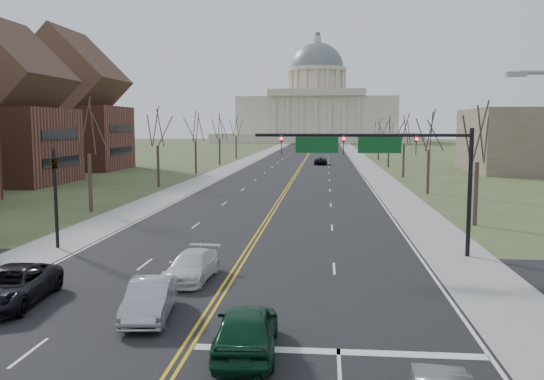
% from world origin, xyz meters
% --- Properties ---
extents(ground, '(600.00, 600.00, 0.00)m').
position_xyz_m(ground, '(0.00, 0.00, 0.00)').
color(ground, '#424E27').
rests_on(ground, ground).
extents(road, '(20.00, 380.00, 0.01)m').
position_xyz_m(road, '(0.00, 110.00, 0.01)').
color(road, black).
rests_on(road, ground).
extents(cross_road, '(120.00, 14.00, 0.01)m').
position_xyz_m(cross_road, '(0.00, 6.00, 0.01)').
color(cross_road, black).
rests_on(cross_road, ground).
extents(sidewalk_left, '(4.00, 380.00, 0.03)m').
position_xyz_m(sidewalk_left, '(-12.00, 110.00, 0.01)').
color(sidewalk_left, gray).
rests_on(sidewalk_left, ground).
extents(sidewalk_right, '(4.00, 380.00, 0.03)m').
position_xyz_m(sidewalk_right, '(12.00, 110.00, 0.01)').
color(sidewalk_right, gray).
rests_on(sidewalk_right, ground).
extents(center_line, '(0.42, 380.00, 0.01)m').
position_xyz_m(center_line, '(0.00, 110.00, 0.01)').
color(center_line, gold).
rests_on(center_line, road).
extents(edge_line_left, '(0.15, 380.00, 0.01)m').
position_xyz_m(edge_line_left, '(-9.80, 110.00, 0.01)').
color(edge_line_left, silver).
rests_on(edge_line_left, road).
extents(edge_line_right, '(0.15, 380.00, 0.01)m').
position_xyz_m(edge_line_right, '(9.80, 110.00, 0.01)').
color(edge_line_right, silver).
rests_on(edge_line_right, road).
extents(stop_bar, '(9.50, 0.50, 0.01)m').
position_xyz_m(stop_bar, '(5.00, -1.00, 0.01)').
color(stop_bar, silver).
rests_on(stop_bar, road).
extents(capitol, '(90.00, 60.00, 50.00)m').
position_xyz_m(capitol, '(0.00, 249.91, 14.20)').
color(capitol, beige).
rests_on(capitol, ground).
extents(signal_mast, '(12.12, 0.44, 7.20)m').
position_xyz_m(signal_mast, '(7.45, 13.50, 5.76)').
color(signal_mast, black).
rests_on(signal_mast, ground).
extents(signal_left, '(0.32, 0.36, 6.00)m').
position_xyz_m(signal_left, '(-11.50, 13.50, 3.71)').
color(signal_left, black).
rests_on(signal_left, ground).
extents(tree_r_0, '(3.74, 3.74, 8.50)m').
position_xyz_m(tree_r_0, '(15.50, 24.00, 6.55)').
color(tree_r_0, '#3B2C23').
rests_on(tree_r_0, ground).
extents(tree_l_0, '(3.96, 3.96, 9.00)m').
position_xyz_m(tree_l_0, '(-15.50, 28.00, 6.94)').
color(tree_l_0, '#3B2C23').
rests_on(tree_l_0, ground).
extents(tree_r_1, '(3.74, 3.74, 8.50)m').
position_xyz_m(tree_r_1, '(15.50, 44.00, 6.55)').
color(tree_r_1, '#3B2C23').
rests_on(tree_r_1, ground).
extents(tree_l_1, '(3.96, 3.96, 9.00)m').
position_xyz_m(tree_l_1, '(-15.50, 48.00, 6.94)').
color(tree_l_1, '#3B2C23').
rests_on(tree_l_1, ground).
extents(tree_r_2, '(3.74, 3.74, 8.50)m').
position_xyz_m(tree_r_2, '(15.50, 64.00, 6.55)').
color(tree_r_2, '#3B2C23').
rests_on(tree_r_2, ground).
extents(tree_l_2, '(3.96, 3.96, 9.00)m').
position_xyz_m(tree_l_2, '(-15.50, 68.00, 6.94)').
color(tree_l_2, '#3B2C23').
rests_on(tree_l_2, ground).
extents(tree_r_3, '(3.74, 3.74, 8.50)m').
position_xyz_m(tree_r_3, '(15.50, 84.00, 6.55)').
color(tree_r_3, '#3B2C23').
rests_on(tree_r_3, ground).
extents(tree_l_3, '(3.96, 3.96, 9.00)m').
position_xyz_m(tree_l_3, '(-15.50, 88.00, 6.94)').
color(tree_l_3, '#3B2C23').
rests_on(tree_l_3, ground).
extents(tree_r_4, '(3.74, 3.74, 8.50)m').
position_xyz_m(tree_r_4, '(15.50, 104.00, 6.55)').
color(tree_r_4, '#3B2C23').
rests_on(tree_r_4, ground).
extents(tree_l_4, '(3.96, 3.96, 9.00)m').
position_xyz_m(tree_l_4, '(-15.50, 108.00, 6.94)').
color(tree_l_4, '#3B2C23').
rests_on(tree_l_4, ground).
extents(bldg_left_mid, '(15.10, 14.28, 20.75)m').
position_xyz_m(bldg_left_mid, '(-36.00, 50.00, 8.54)').
color(bldg_left_mid, brown).
rests_on(bldg_left_mid, ground).
extents(bldg_left_far, '(17.10, 14.28, 23.25)m').
position_xyz_m(bldg_left_far, '(-38.00, 74.00, 9.54)').
color(bldg_left_far, brown).
rests_on(bldg_left_far, ground).
extents(car_nb_inner_lead, '(2.22, 4.97, 1.66)m').
position_xyz_m(car_nb_inner_lead, '(2.04, -1.46, 0.84)').
color(car_nb_inner_lead, '#0C3720').
rests_on(car_nb_inner_lead, road).
extents(car_sb_inner_lead, '(2.06, 4.58, 1.46)m').
position_xyz_m(car_sb_inner_lead, '(-2.12, 1.71, 0.74)').
color(car_sb_inner_lead, '#9FA1A7').
rests_on(car_sb_inner_lead, road).
extents(car_sb_outer_lead, '(2.96, 5.73, 1.54)m').
position_xyz_m(car_sb_outer_lead, '(-8.31, 2.76, 0.78)').
color(car_sb_outer_lead, black).
rests_on(car_sb_outer_lead, road).
extents(car_sb_inner_second, '(2.22, 4.75, 1.34)m').
position_xyz_m(car_sb_inner_second, '(-1.78, 7.21, 0.68)').
color(car_sb_inner_second, silver).
rests_on(car_sb_inner_second, road).
extents(car_far_nb, '(2.43, 5.13, 1.42)m').
position_xyz_m(car_far_nb, '(3.50, 89.83, 0.72)').
color(car_far_nb, black).
rests_on(car_far_nb, road).
extents(car_far_sb, '(2.18, 4.44, 1.46)m').
position_xyz_m(car_far_sb, '(-2.49, 141.16, 0.74)').
color(car_far_sb, '#44454B').
rests_on(car_far_sb, road).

